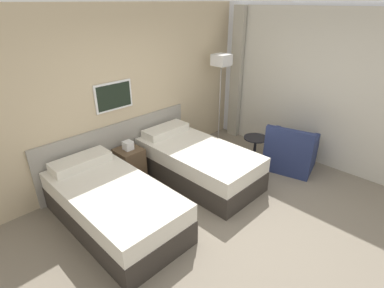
% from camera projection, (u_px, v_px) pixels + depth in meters
% --- Properties ---
extents(ground_plane, '(16.00, 16.00, 0.00)m').
position_uv_depth(ground_plane, '(235.00, 226.00, 3.98)').
color(ground_plane, slate).
extents(wall_headboard, '(10.00, 0.10, 2.70)m').
position_uv_depth(wall_headboard, '(127.00, 97.00, 4.85)').
color(wall_headboard, '#C6B28E').
rests_on(wall_headboard, ground_plane).
extents(wall_window, '(0.21, 4.75, 2.70)m').
position_uv_depth(wall_window, '(333.00, 91.00, 5.00)').
color(wall_window, white).
rests_on(wall_window, ground_plane).
extents(bed_near_door, '(1.03, 2.05, 0.71)m').
position_uv_depth(bed_near_door, '(113.00, 205.00, 3.92)').
color(bed_near_door, '#332D28').
rests_on(bed_near_door, ground_plane).
extents(bed_near_window, '(1.03, 2.05, 0.71)m').
position_uv_depth(bed_near_window, '(197.00, 162.00, 4.94)').
color(bed_near_window, '#332D28').
rests_on(bed_near_window, ground_plane).
extents(nightstand, '(0.39, 0.40, 0.69)m').
position_uv_depth(nightstand, '(130.00, 164.00, 4.92)').
color(nightstand, brown).
rests_on(nightstand, ground_plane).
extents(floor_lamp, '(0.30, 0.30, 1.81)m').
position_uv_depth(floor_lamp, '(221.00, 67.00, 5.66)').
color(floor_lamp, '#9E9993').
rests_on(floor_lamp, ground_plane).
extents(side_table, '(0.42, 0.42, 0.54)m').
position_uv_depth(side_table, '(255.00, 146.00, 5.32)').
color(side_table, black).
rests_on(side_table, ground_plane).
extents(armchair, '(0.90, 0.94, 0.84)m').
position_uv_depth(armchair, '(290.00, 153.00, 5.26)').
color(armchair, navy).
rests_on(armchair, ground_plane).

